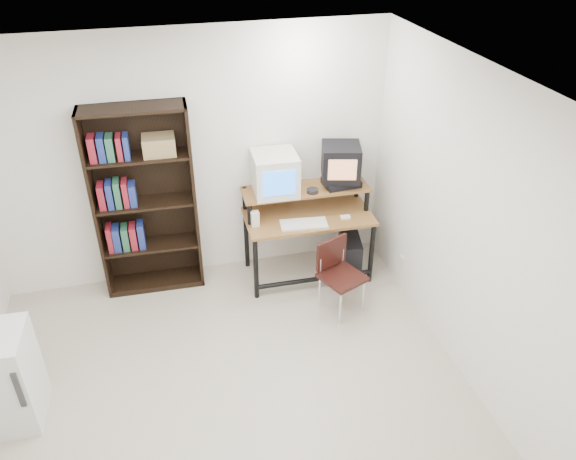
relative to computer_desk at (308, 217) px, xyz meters
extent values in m
cube|color=beige|center=(-1.10, -1.62, -0.70)|extent=(4.00, 4.00, 0.01)
cube|color=white|center=(-1.10, -1.62, 1.90)|extent=(4.00, 4.00, 0.01)
cube|color=white|center=(-1.10, 0.38, 0.60)|extent=(4.00, 0.01, 2.60)
cube|color=white|center=(0.90, -1.62, 0.60)|extent=(0.01, 4.00, 2.60)
cube|color=brown|center=(0.00, -0.02, 0.02)|extent=(1.33, 0.69, 0.03)
cube|color=brown|center=(0.00, 0.11, 0.27)|extent=(1.32, 0.43, 0.02)
cylinder|color=black|center=(-0.62, -0.30, -0.34)|extent=(0.05, 0.05, 0.72)
cylinder|color=black|center=(0.61, -0.33, -0.34)|extent=(0.05, 0.05, 0.72)
cylinder|color=black|center=(-0.61, 0.28, -0.21)|extent=(0.05, 0.05, 0.98)
cylinder|color=black|center=(0.62, 0.25, -0.21)|extent=(0.05, 0.05, 0.98)
cylinder|color=black|center=(-0.01, -0.31, -0.58)|extent=(1.23, 0.08, 0.05)
cube|color=silver|center=(-0.31, 0.13, 0.48)|extent=(0.46, 0.46, 0.42)
cube|color=blue|center=(-0.32, -0.09, 0.48)|extent=(0.33, 0.03, 0.26)
cube|color=black|center=(0.38, 0.08, 0.31)|extent=(0.38, 0.29, 0.08)
cube|color=black|center=(0.38, 0.12, 0.53)|extent=(0.46, 0.45, 0.36)
cube|color=tan|center=(0.33, -0.06, 0.53)|extent=(0.28, 0.08, 0.22)
cylinder|color=#26262B|center=(0.04, 0.00, 0.30)|extent=(0.14, 0.14, 0.05)
cube|color=silver|center=(-0.10, -0.20, 0.04)|extent=(0.49, 0.26, 0.03)
cube|color=black|center=(0.36, -0.17, 0.02)|extent=(0.24, 0.21, 0.01)
cube|color=white|center=(0.35, -0.17, 0.04)|extent=(0.10, 0.07, 0.03)
cube|color=silver|center=(-0.57, -0.08, 0.11)|extent=(0.08, 0.08, 0.17)
cube|color=black|center=(0.46, -0.08, -0.49)|extent=(0.28, 0.48, 0.42)
cube|color=black|center=(0.15, -0.71, -0.30)|extent=(0.50, 0.50, 0.04)
cube|color=black|center=(0.08, -0.55, -0.10)|extent=(0.34, 0.17, 0.31)
cylinder|color=silver|center=(0.07, -0.91, -0.51)|extent=(0.02, 0.02, 0.38)
cylinder|color=silver|center=(0.35, -0.79, -0.51)|extent=(0.02, 0.02, 0.38)
cylinder|color=silver|center=(-0.05, -0.63, -0.51)|extent=(0.02, 0.02, 0.38)
cylinder|color=silver|center=(0.23, -0.51, -0.51)|extent=(0.02, 0.02, 0.38)
cube|color=black|center=(-2.08, 0.22, 0.28)|extent=(0.04, 0.33, 1.96)
cube|color=black|center=(-1.13, 0.19, 0.28)|extent=(0.04, 0.33, 1.96)
cube|color=black|center=(-1.60, 0.36, 0.28)|extent=(0.98, 0.05, 1.96)
cube|color=black|center=(-1.61, 0.21, 1.25)|extent=(0.99, 0.36, 0.03)
cube|color=black|center=(-1.61, 0.21, -0.67)|extent=(0.99, 0.36, 0.06)
cube|color=black|center=(-1.61, 0.21, -0.21)|extent=(0.93, 0.34, 0.02)
cube|color=black|center=(-1.61, 0.21, 0.28)|extent=(0.93, 0.34, 0.02)
cube|color=black|center=(-1.61, 0.21, 0.77)|extent=(0.93, 0.34, 0.02)
cube|color=olive|center=(-1.41, 0.20, 0.87)|extent=(0.31, 0.25, 0.18)
cube|color=silver|center=(-2.82, -1.30, -0.28)|extent=(0.52, 0.52, 0.85)
cube|color=#333333|center=(-2.64, -1.57, -0.17)|extent=(0.04, 0.02, 0.34)
cube|color=beige|center=(0.88, -0.47, -0.40)|extent=(0.02, 0.08, 0.12)
camera|label=1|loc=(-1.46, -4.81, 2.96)|focal=35.00mm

